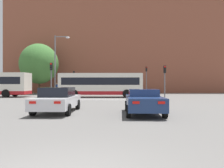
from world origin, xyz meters
The scene contains 14 objects.
stop_line_strip centered at (0.00, 19.26, 0.00)m, with size 9.40×0.30×0.01m, color silver.
far_pavement centered at (0.00, 32.93, 0.01)m, with size 70.44×2.50×0.01m, color gray.
brick_civic_building centered at (3.44, 43.68, 10.26)m, with size 47.66×14.81×22.88m.
car_saloon_left centered at (-2.43, 9.24, 0.75)m, with size 2.09×4.83×1.48m.
car_roadster_right centered at (2.56, 8.49, 0.70)m, with size 2.10×4.36×1.38m.
bus_crossing_lead centered at (-0.84, 24.01, 1.61)m, with size 10.37×2.72×3.00m.
traffic_light_far_left centered at (-5.81, 32.00, 2.56)m, with size 0.26×0.31×3.77m.
traffic_light_near_left centered at (-5.88, 19.60, 2.67)m, with size 0.26×0.31×3.95m.
traffic_light_near_right centered at (6.33, 19.94, 2.48)m, with size 0.26×0.31×3.66m.
traffic_light_far_right centered at (6.13, 32.37, 3.02)m, with size 0.26×0.31×4.53m.
street_lamp_junction centered at (-6.19, 23.31, 4.63)m, with size 1.90×0.36×7.69m.
pedestrian_waiting centered at (-8.96, 33.16, 1.10)m, with size 0.45×0.43×1.84m.
pedestrian_walking_east centered at (-4.32, 33.75, 1.08)m, with size 0.31×0.44×1.82m.
tree_by_building centered at (-11.72, 32.54, 5.04)m, with size 6.35×6.35×8.38m.
Camera 1 is at (0.97, -3.65, 1.69)m, focal length 35.00 mm.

